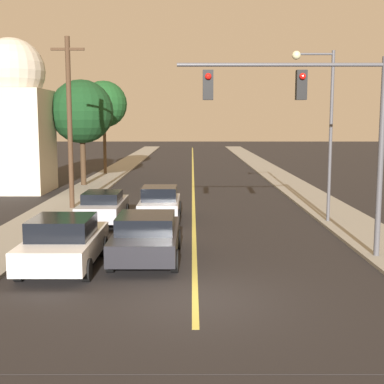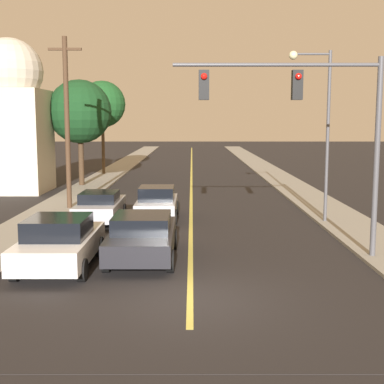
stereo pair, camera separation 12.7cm
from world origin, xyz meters
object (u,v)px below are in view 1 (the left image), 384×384
Objects in this scene: utility_pole_left at (67,120)px; tree_left_far at (102,104)px; streetlamp_right at (320,113)px; car_near_lane_front at (145,236)px; car_near_lane_second at (158,203)px; tree_left_near at (80,112)px; car_outer_lane_second at (101,207)px; domed_building_left at (12,116)px; car_outer_lane_front at (62,242)px; traffic_signal_mast at (312,113)px.

utility_pole_left is 17.22m from tree_left_far.
utility_pole_left reaches higher than streetlamp_right.
tree_left_far is (-5.62, 26.73, 4.90)m from car_near_lane_front.
tree_left_near reaches higher than car_near_lane_second.
car_outer_lane_second is 13.97m from tree_left_near.
streetlamp_right is 18.12m from tree_left_near.
tree_left_far is (-3.23, 20.59, 4.95)m from car_outer_lane_second.
car_outer_lane_second is at bearing 179.65° from streetlamp_right.
streetlamp_right is at bearing -7.41° from car_near_lane_second.
streetlamp_right is 19.34m from domed_building_left.
tree_left_far is at bearing 98.93° from car_outer_lane_second.
tree_left_near reaches higher than car_near_lane_front.
tree_left_far is at bearing 101.87° from car_near_lane_front.
car_near_lane_second is 0.42× the size of domed_building_left.
domed_building_left reaches higher than car_outer_lane_second.
traffic_signal_mast reaches higher than car_outer_lane_front.
car_near_lane_second reaches higher than car_outer_lane_second.
streetlamp_right is at bearing 74.41° from traffic_signal_mast.
car_outer_lane_second is (-2.39, -0.84, -0.03)m from car_near_lane_second.
car_near_lane_second is 2.53m from car_outer_lane_second.
car_near_lane_front is 11.20m from utility_pole_left.
domed_building_left reaches higher than traffic_signal_mast.
car_near_lane_second is 14.00m from tree_left_near.
streetlamp_right reaches higher than car_outer_lane_front.
streetlamp_right is at bearing -58.81° from tree_left_far.
utility_pole_left is (-4.50, 2.61, 3.65)m from car_near_lane_second.
car_near_lane_front is at bearing -64.84° from utility_pole_left.
traffic_signal_mast reaches higher than car_near_lane_second.
tree_left_far is (-12.50, 20.65, 0.97)m from streetlamp_right.
domed_building_left is at bearing 135.05° from car_near_lane_second.
car_near_lane_second is at bearing 90.00° from car_near_lane_front.
car_outer_lane_second is 5.48m from utility_pole_left.
traffic_signal_mast is 21.87m from tree_left_near.
traffic_signal_mast is 6.18m from streetlamp_right.
car_near_lane_front is 6.50m from traffic_signal_mast.
domed_building_left is (-16.34, 10.34, -0.01)m from streetlamp_right.
car_outer_lane_front is at bearing -83.33° from tree_left_far.
car_outer_lane_front is 7.09m from car_outer_lane_second.
car_outer_lane_front is at bearing -106.75° from car_near_lane_second.
utility_pole_left is (-4.50, 9.59, 3.64)m from car_near_lane_front.
traffic_signal_mast is at bearing -105.59° from streetlamp_right.
car_outer_lane_second is 21.42m from tree_left_far.
streetlamp_right reaches higher than tree_left_near.
car_outer_lane_front is at bearing -67.83° from domed_building_left.
car_near_lane_front is 0.62× the size of tree_left_far.
tree_left_far reaches higher than traffic_signal_mast.
traffic_signal_mast is 21.93m from domed_building_left.
tree_left_far is (-1.12, 17.14, 1.27)m from utility_pole_left.
traffic_signal_mast is at bearing 8.05° from car_outer_lane_front.
tree_left_near is (-5.82, 19.00, 4.19)m from car_near_lane_front.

